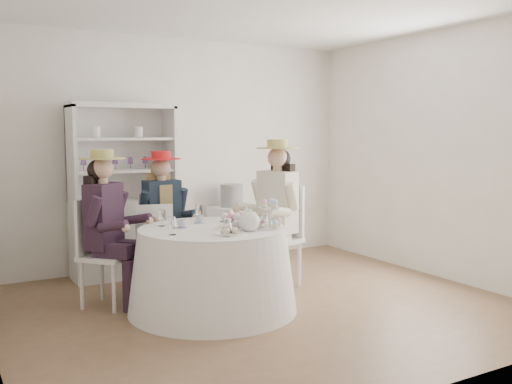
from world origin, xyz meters
TOP-DOWN VIEW (x-y plane):
  - ground at (0.00, 0.00)m, footprint 4.50×4.50m
  - ceiling at (0.00, 0.00)m, footprint 4.50×4.50m
  - wall_back at (0.00, 2.00)m, footprint 4.50×0.00m
  - wall_front at (0.00, -2.00)m, footprint 4.50×0.00m
  - wall_right at (2.25, 0.00)m, footprint 0.00×4.50m
  - tea_table at (-0.44, 0.12)m, footprint 1.51×1.51m
  - hutch at (-0.75, 1.73)m, footprint 1.18×0.56m
  - side_table at (0.60, 1.75)m, footprint 0.54×0.54m
  - hatbox at (0.60, 1.75)m, footprint 0.34×0.34m
  - guest_left at (-1.22, 0.71)m, footprint 0.61×0.61m
  - guest_mid at (-0.53, 1.10)m, footprint 0.51×0.53m
  - guest_right at (0.46, 0.51)m, footprint 0.62×0.58m
  - spare_chair at (-0.72, 0.87)m, footprint 0.44×0.44m
  - teacup_a at (-0.69, 0.22)m, footprint 0.10×0.10m
  - teacup_b at (-0.43, 0.40)m, footprint 0.09×0.09m
  - teacup_c at (-0.17, 0.29)m, footprint 0.08×0.08m
  - flower_bowl at (-0.24, 0.03)m, footprint 0.21×0.21m
  - flower_arrangement at (-0.25, 0.04)m, footprint 0.18×0.19m
  - table_teapot at (-0.23, -0.19)m, footprint 0.26×0.19m
  - sandwich_plate at (-0.45, -0.24)m, footprint 0.27×0.27m
  - cupcake_stand at (-0.00, -0.15)m, footprint 0.27×0.27m
  - stemware_set at (-0.44, 0.12)m, footprint 0.96×1.00m

SIDE VIEW (x-z plane):
  - ground at x=0.00m, z-range 0.00..0.00m
  - side_table at x=0.60m, z-range 0.00..0.69m
  - tea_table at x=-0.44m, z-range 0.00..0.75m
  - spare_chair at x=-0.72m, z-range 0.03..0.94m
  - hutch at x=-0.75m, z-range -0.28..1.63m
  - sandwich_plate at x=-0.45m, z-range 0.74..0.80m
  - flower_bowl at x=-0.24m, z-range 0.75..0.80m
  - teacup_c at x=-0.17m, z-range 0.75..0.82m
  - teacup_a at x=-0.69m, z-range 0.75..0.82m
  - teacup_b at x=-0.43m, z-range 0.75..0.82m
  - guest_mid at x=-0.53m, z-range 0.09..1.50m
  - guest_left at x=-1.22m, z-range 0.09..1.54m
  - hatbox at x=0.60m, z-range 0.69..0.96m
  - stemware_set at x=-0.44m, z-range 0.75..0.90m
  - table_teapot at x=-0.23m, z-range 0.74..0.94m
  - flower_arrangement at x=-0.25m, z-range 0.81..0.88m
  - cupcake_stand at x=0.00m, z-range 0.72..0.97m
  - guest_right at x=0.46m, z-range 0.10..1.62m
  - wall_back at x=0.00m, z-range -0.90..3.60m
  - wall_front at x=0.00m, z-range -0.90..3.60m
  - wall_right at x=2.25m, z-range -0.90..3.60m
  - ceiling at x=0.00m, z-range 2.70..2.70m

